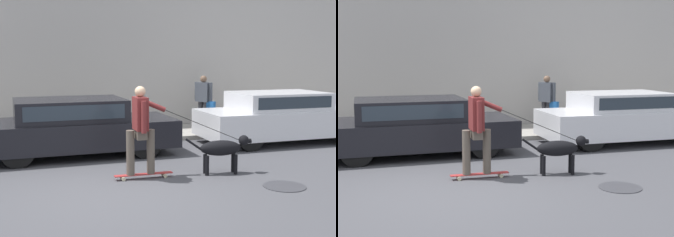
{
  "view_description": "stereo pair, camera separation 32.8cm",
  "coord_description": "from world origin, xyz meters",
  "views": [
    {
      "loc": [
        -1.42,
        -7.2,
        2.18
      ],
      "look_at": [
        1.4,
        1.5,
        0.95
      ],
      "focal_mm": 50.0,
      "sensor_mm": 36.0,
      "label": 1
    },
    {
      "loc": [
        -1.11,
        -7.29,
        2.18
      ],
      "look_at": [
        1.4,
        1.5,
        0.95
      ],
      "focal_mm": 50.0,
      "sensor_mm": 36.0,
      "label": 2
    }
  ],
  "objects": [
    {
      "name": "ground_plane",
      "position": [
        0.0,
        0.0,
        0.0
      ],
      "size": [
        36.0,
        36.0,
        0.0
      ],
      "primitive_type": "plane",
      "color": "#47474C"
    },
    {
      "name": "back_wall",
      "position": [
        0.0,
        6.31,
        2.65
      ],
      "size": [
        32.0,
        0.3,
        5.29
      ],
      "color": "#B2ADA8",
      "rests_on": "ground_plane"
    },
    {
      "name": "pedestrian_with_bag",
      "position": [
        3.67,
        5.16,
        0.94
      ],
      "size": [
        0.44,
        0.66,
        1.51
      ],
      "rotation": [
        0.0,
        0.0,
        3.64
      ],
      "color": "#28282D",
      "rests_on": "sidewalk_curb"
    },
    {
      "name": "dog",
      "position": [
        2.17,
        0.57,
        0.47
      ],
      "size": [
        1.25,
        0.39,
        0.71
      ],
      "rotation": [
        0.0,
        0.0,
        -0.13
      ],
      "color": "black",
      "rests_on": "ground_plane"
    },
    {
      "name": "parked_car_1",
      "position": [
        -0.22,
        3.07,
        0.63
      ],
      "size": [
        4.26,
        1.96,
        1.25
      ],
      "rotation": [
        0.0,
        0.0,
        0.03
      ],
      "color": "black",
      "rests_on": "ground_plane"
    },
    {
      "name": "parked_car_2",
      "position": [
        4.95,
        3.07,
        0.63
      ],
      "size": [
        4.32,
        1.78,
        1.28
      ],
      "rotation": [
        0.0,
        0.0,
        0.01
      ],
      "color": "black",
      "rests_on": "ground_plane"
    },
    {
      "name": "manhole_cover",
      "position": [
        2.79,
        -0.55,
        0.01
      ],
      "size": [
        0.71,
        0.71,
        0.01
      ],
      "color": "#38383D",
      "rests_on": "ground_plane"
    },
    {
      "name": "skateboarder",
      "position": [
        0.64,
        0.69,
        0.94
      ],
      "size": [
        2.42,
        0.6,
        1.66
      ],
      "rotation": [
        0.0,
        0.0,
        -0.01
      ],
      "color": "beige",
      "rests_on": "ground_plane"
    },
    {
      "name": "sidewalk_curb",
      "position": [
        0.0,
        5.09,
        0.06
      ],
      "size": [
        30.0,
        2.11,
        0.11
      ],
      "color": "#A39E93",
      "rests_on": "ground_plane"
    }
  ]
}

